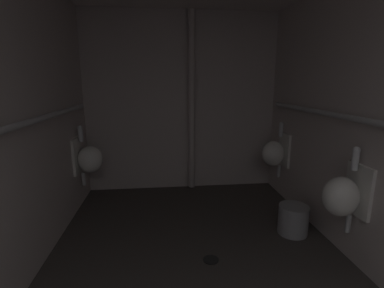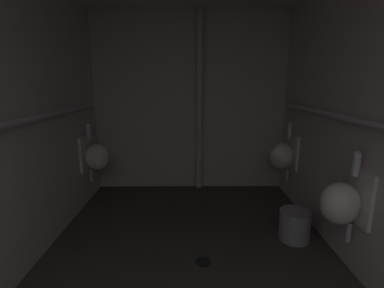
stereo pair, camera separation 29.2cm
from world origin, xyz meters
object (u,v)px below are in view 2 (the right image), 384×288
Objects in this scene: urinal_right_mid at (343,202)px; floor_drain at (203,261)px; standpipe_back_wall at (199,104)px; waste_bin at (295,225)px; urinal_right_far at (283,155)px; urinal_left_mid at (96,156)px.

urinal_right_mid is 1.26m from floor_drain.
standpipe_back_wall is at bearing 89.47° from floor_drain.
floor_drain is at bearing 172.49° from urinal_right_mid.
urinal_right_mid reaches higher than waste_bin.
waste_bin is at bearing -99.37° from urinal_right_far.
standpipe_back_wall reaches higher than urinal_right_mid.
urinal_right_mid is 5.39× the size of floor_drain.
waste_bin is at bearing 21.20° from floor_drain.
waste_bin is (0.93, 0.36, 0.15)m from floor_drain.
floor_drain is at bearing -44.03° from urinal_left_mid.
standpipe_back_wall is (-1.07, 1.88, 0.62)m from urinal_right_mid.
urinal_right_far is at bearing 50.21° from floor_drain.
floor_drain is (-1.08, 0.14, -0.62)m from urinal_right_mid.
urinal_left_mid is at bearing 135.97° from floor_drain.
floor_drain is 1.01m from waste_bin.
urinal_right_far is at bearing 0.73° from urinal_left_mid.
urinal_left_mid is 5.39× the size of floor_drain.
standpipe_back_wall is 1.98m from waste_bin.
urinal_right_mid is at bearing -30.52° from urinal_left_mid.
standpipe_back_wall is (-1.07, 0.43, 0.62)m from urinal_right_far.
urinal_right_far is 1.06m from waste_bin.
urinal_right_mid is (2.40, -1.41, 0.00)m from urinal_left_mid.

